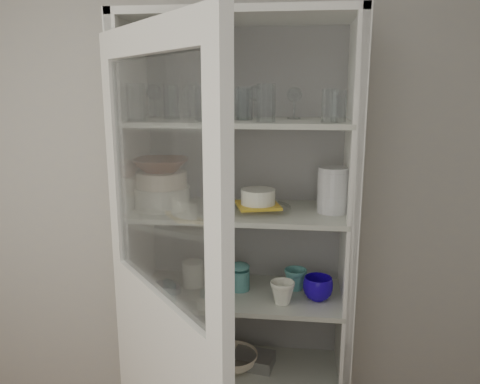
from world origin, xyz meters
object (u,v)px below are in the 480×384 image
Objects in this scene: goblet_1 at (191,100)px; cream_dish at (234,360)px; pantry_cabinet at (242,270)px; grey_bowl_stack at (333,190)px; goblet_2 at (255,101)px; mug_blue at (318,288)px; white_canister at (193,274)px; cream_bowl at (162,179)px; plate_stack_front at (162,197)px; cupboard_door at (163,351)px; glass_platter at (258,208)px; plate_stack_back at (168,195)px; mug_white at (282,293)px; teal_jar at (240,278)px; measuring_cups at (165,288)px; terracotta_bowl at (161,165)px; yellow_trivet at (258,205)px; goblet_3 at (294,102)px; mug_teal at (295,279)px; white_ramekin at (258,197)px; tin_box at (253,360)px.

goblet_1 reaches higher than cream_dish.
pantry_cabinet reaches higher than grey_bowl_stack.
goblet_2 is (0.06, 0.03, 0.80)m from pantry_cabinet.
mug_blue is 1.13× the size of white_canister.
cream_bowl is (-0.41, -0.13, -0.35)m from goblet_2.
cream_bowl is at bearing 0.00° from plate_stack_front.
glass_platter is (0.29, 0.55, 0.40)m from cupboard_door.
plate_stack_back is 0.71m from mug_white.
teal_jar reaches higher than measuring_cups.
cream_bowl is 0.77× the size of glass_platter.
yellow_trivet is at bearing 0.98° from terracotta_bowl.
goblet_3 is 0.83m from mug_teal.
cream_dish is (0.34, -0.11, -0.79)m from plate_stack_back.
goblet_2 is 1.02× the size of white_ramekin.
cream_dish is at bearing 173.87° from white_ramekin.
cream_bowl is 0.45m from yellow_trivet.
pantry_cabinet is 8.93× the size of cream_dish.
plate_stack_front is 2.07× the size of white_canister.
grey_bowl_stack is 0.97m from cream_dish.
cream_dish is at bearing -169.61° from mug_blue.
tin_box is at bearing -156.30° from mug_teal.
plate_stack_back is at bearing 161.28° from cream_dish.
mug_teal is at bearing 20.42° from glass_platter.
glass_platter is at bearing -9.41° from white_canister.
glass_platter is 1.26× the size of cream_dish.
white_ramekin is at bearing 0.00° from glass_platter.
cupboard_door is 12.71× the size of goblet_2.
goblet_3 reaches higher than measuring_cups.
goblet_2 is at bearing 17.04° from terracotta_bowl.
pantry_cabinet is at bearing 14.49° from terracotta_bowl.
cream_bowl is at bearing -173.47° from teal_jar.
goblet_3 is 0.84m from mug_blue.
cream_bowl is 0.78m from mug_teal.
plate_stack_front reaches higher than teal_jar.
pantry_cabinet reaches higher than white_ramekin.
white_ramekin is at bearing -20.45° from teal_jar.
cupboard_door reaches higher than mug_teal.
mug_white is 1.01× the size of measuring_cups.
glass_platter is 0.45m from mug_blue.
white_canister is at bearing 170.59° from yellow_trivet.
teal_jar is 0.35m from measuring_cups.
mug_teal is at bearing 10.41° from cream_dish.
goblet_1 is 1.03m from mug_blue.
white_ramekin is 1.29× the size of white_canister.
yellow_trivet is 1.35× the size of mug_blue.
goblet_3 is at bearing -3.09° from plate_stack_back.
plate_stack_front is (-0.35, -0.09, 0.37)m from pantry_cabinet.
glass_platter reaches higher than cream_dish.
tin_box is at bearing 2.13° from teal_jar.
terracotta_bowl is 1.23× the size of tin_box.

